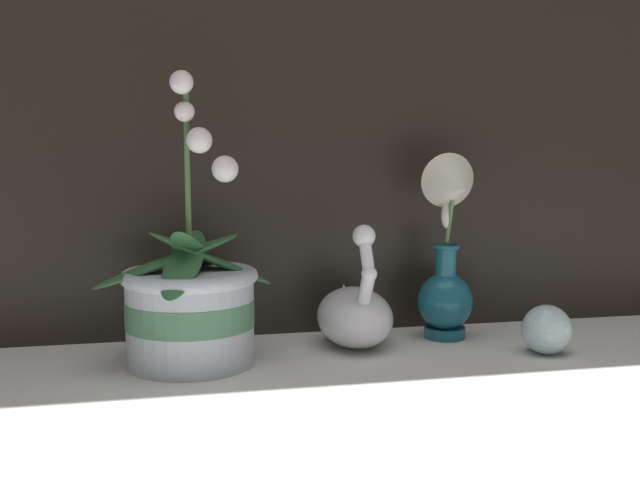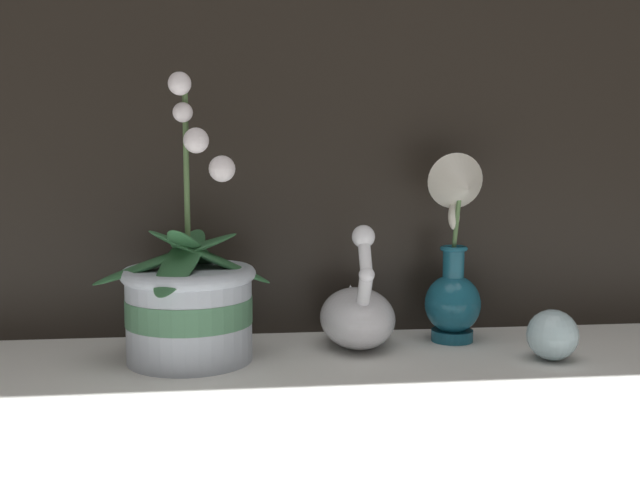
{
  "view_description": "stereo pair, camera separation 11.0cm",
  "coord_description": "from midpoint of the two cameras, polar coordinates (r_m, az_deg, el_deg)",
  "views": [
    {
      "loc": [
        -0.27,
        -0.93,
        0.3
      ],
      "look_at": [
        -0.04,
        0.13,
        0.17
      ],
      "focal_mm": 42.0,
      "sensor_mm": 36.0,
      "label": 1
    },
    {
      "loc": [
        -0.16,
        -0.95,
        0.3
      ],
      "look_at": [
        -0.04,
        0.13,
        0.17
      ],
      "focal_mm": 42.0,
      "sensor_mm": 36.0,
      "label": 2
    }
  ],
  "objects": [
    {
      "name": "blue_vase",
      "position": [
        1.19,
        7.22,
        -1.41
      ],
      "size": [
        0.09,
        0.12,
        0.3
      ],
      "color": "#195B75",
      "rests_on": "ground_plane"
    },
    {
      "name": "glass_sphere",
      "position": [
        1.15,
        14.31,
        -6.65
      ],
      "size": [
        0.07,
        0.07,
        0.07
      ],
      "color": "silver",
      "rests_on": "ground_plane"
    },
    {
      "name": "swan_figurine",
      "position": [
        1.16,
        -0.09,
        -5.6
      ],
      "size": [
        0.11,
        0.19,
        0.19
      ],
      "color": "white",
      "rests_on": "ground_plane"
    },
    {
      "name": "orchid_potted_plant",
      "position": [
        1.08,
        -12.74,
        -4.82
      ],
      "size": [
        0.26,
        0.25,
        0.41
      ],
      "color": "#B2BCCC",
      "rests_on": "ground_plane"
    },
    {
      "name": "ground_plane",
      "position": [
        1.01,
        0.62,
        -10.47
      ],
      "size": [
        2.8,
        2.8,
        0.0
      ],
      "primitive_type": "plane",
      "color": "silver"
    }
  ]
}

